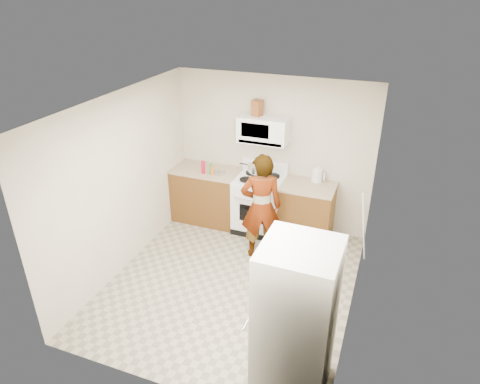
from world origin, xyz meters
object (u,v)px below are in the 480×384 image
at_px(gas_range, 259,203).
at_px(saucepan, 256,168).
at_px(fridge, 296,321).
at_px(person, 261,207).
at_px(kettle, 317,175).
at_px(microwave, 264,129).

height_order(gas_range, saucepan, gas_range).
bearing_deg(fridge, saucepan, 116.63).
distance_m(person, fridge, 2.34).
bearing_deg(gas_range, kettle, 13.43).
distance_m(kettle, saucepan, 0.99).
bearing_deg(person, microwave, -95.47).
height_order(person, kettle, person).
relative_size(microwave, fridge, 0.45).
bearing_deg(fridge, microwave, 114.76).
bearing_deg(fridge, person, 117.27).
relative_size(gas_range, person, 0.69).
xyz_separation_m(microwave, fridge, (1.28, -2.92, -0.85)).
xyz_separation_m(kettle, saucepan, (-0.99, -0.05, -0.01)).
height_order(fridge, kettle, fridge).
relative_size(person, saucepan, 6.56).
bearing_deg(kettle, saucepan, 171.14).
bearing_deg(kettle, fridge, -93.80).
height_order(microwave, kettle, microwave).
distance_m(gas_range, person, 0.81).
distance_m(microwave, kettle, 1.09).
bearing_deg(fridge, gas_range, 115.72).
xyz_separation_m(person, fridge, (1.03, -2.09, 0.03)).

